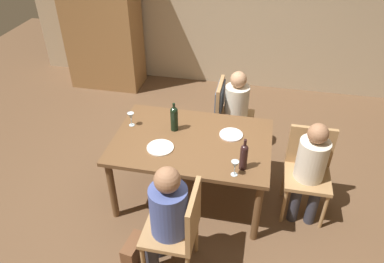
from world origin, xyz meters
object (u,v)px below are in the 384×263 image
person_man_bearded (238,107)px  dinner_plate_host (231,135)px  chair_right_end (308,166)px  person_man_guest (166,214)px  handbag (134,250)px  person_woman_host (311,166)px  wine_glass_centre (131,117)px  chair_far_right (226,108)px  armoire_cabinet (101,18)px  wine_glass_near_left (235,165)px  wine_bottle_tall_green (244,156)px  wine_bottle_dark_red (174,118)px  dinner_plate_guest_left (160,148)px  chair_near (180,227)px  dining_table (192,147)px

person_man_bearded → dinner_plate_host: bearing=-0.4°
person_man_bearded → chair_right_end: bearing=43.6°
person_man_guest → handbag: size_ratio=4.07×
person_woman_host → wine_glass_centre: person_woman_host is taller
chair_far_right → person_man_bearded: person_man_bearded is taller
armoire_cabinet → wine_glass_near_left: (2.34, -2.70, -0.24)m
handbag → wine_bottle_tall_green: bearing=33.7°
wine_bottle_dark_red → dinner_plate_guest_left: wine_bottle_dark_red is taller
chair_far_right → wine_bottle_tall_green: bearing=13.9°
wine_bottle_dark_red → dinner_plate_host: bearing=1.9°
wine_bottle_dark_red → wine_bottle_tall_green: bearing=-31.7°
chair_near → dinner_plate_guest_left: 0.83m
chair_right_end → person_man_guest: person_man_guest is taller
wine_glass_centre → wine_bottle_dark_red: bearing=1.8°
dining_table → wine_bottle_tall_green: wine_bottle_tall_green is taller
person_man_bearded → dinner_plate_host: person_man_bearded is taller
person_man_bearded → handbag: size_ratio=3.86×
person_man_guest → dinner_plate_host: person_man_guest is taller
dining_table → person_woman_host: size_ratio=1.42×
chair_far_right → person_man_bearded: (0.15, -0.00, 0.04)m
wine_bottle_dark_red → chair_right_end: bearing=-2.0°
wine_bottle_dark_red → person_man_bearded: bearing=52.8°
person_man_bearded → wine_glass_near_left: person_man_bearded is taller
wine_glass_near_left → dinner_plate_guest_left: bearing=162.6°
wine_glass_centre → armoire_cabinet: bearing=119.3°
person_woman_host → wine_glass_centre: bearing=-4.6°
wine_bottle_tall_green → dinner_plate_guest_left: size_ratio=1.22×
wine_bottle_dark_red → wine_glass_near_left: (0.67, -0.56, -0.04)m
chair_far_right → wine_bottle_tall_green: wine_bottle_tall_green is taller
chair_near → handbag: 0.61m
chair_far_right → dinner_plate_guest_left: chair_far_right is taller
wine_bottle_tall_green → dinner_plate_host: wine_bottle_tall_green is taller
dining_table → wine_glass_near_left: wine_glass_near_left is taller
chair_near → wine_glass_near_left: 0.69m
dining_table → chair_far_right: chair_far_right is taller
dining_table → chair_far_right: 0.94m
dining_table → dinner_plate_guest_left: bearing=-144.3°
person_woman_host → wine_glass_near_left: bearing=29.9°
person_man_guest → wine_bottle_tall_green: person_man_guest is taller
chair_far_right → person_woman_host: (0.93, -0.93, 0.04)m
chair_right_end → dinner_plate_guest_left: size_ratio=3.56×
armoire_cabinet → dinner_plate_host: bearing=-43.4°
dinner_plate_host → handbag: 1.43m
chair_near → person_man_guest: (-0.11, 0.00, 0.12)m
person_man_bearded → dinner_plate_guest_left: 1.28m
chair_far_right → chair_near: 1.82m
person_man_bearded → handbag: (-0.72, -1.81, -0.52)m
dinner_plate_host → dinner_plate_guest_left: 0.73m
person_man_guest → wine_bottle_dark_red: bearing=10.1°
armoire_cabinet → wine_bottle_dark_red: size_ratio=6.99×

